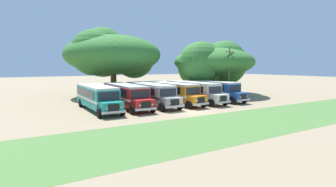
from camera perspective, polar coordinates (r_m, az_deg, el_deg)
name	(u,v)px	position (r m, az deg, el deg)	size (l,w,h in m)	color
ground_plane	(190,111)	(30.03, 4.77, -3.84)	(220.00, 220.00, 0.00)	#937F60
foreground_grass_strip	(239,123)	(24.69, 14.99, -6.17)	(80.00, 9.21, 0.01)	#4C7538
parked_bus_slot_0	(97,96)	(31.72, -14.86, -0.61)	(2.95, 10.87, 2.82)	teal
parked_bus_slot_1	(126,95)	(32.90, -9.02, -0.25)	(2.96, 10.88, 2.82)	red
parked_bus_slot_2	(150,93)	(34.26, -3.82, 0.06)	(2.70, 10.84, 2.82)	#9E9993
parked_bus_slot_3	(172,92)	(35.82, 0.76, 0.33)	(3.42, 10.95, 2.82)	orange
parked_bus_slot_4	(193,91)	(37.54, 5.41, 0.57)	(3.11, 10.90, 2.82)	silver
parked_bus_slot_5	(212,89)	(40.07, 9.42, 0.85)	(3.29, 10.93, 2.82)	#23519E
broad_shade_tree	(111,54)	(47.06, -12.06, 8.15)	(16.28, 17.71, 12.02)	brown
secondary_tree	(211,63)	(48.51, 9.25, 6.38)	(15.76, 14.81, 9.71)	brown
utility_pole	(229,72)	(41.69, 12.88, 4.50)	(1.80, 0.20, 7.77)	brown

